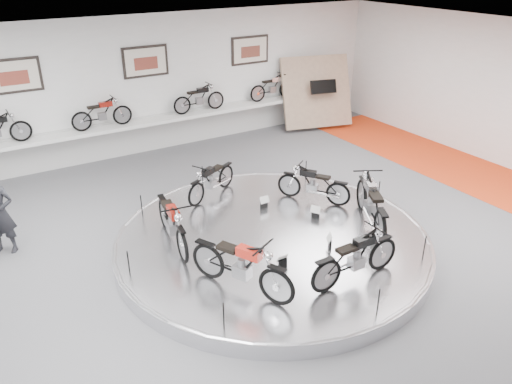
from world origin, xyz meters
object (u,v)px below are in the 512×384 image
display_platform (272,241)px  bike_f (371,203)px  bike_d (241,265)px  bike_e (356,257)px  bike_a (313,184)px  bike_b (211,179)px  bike_c (172,222)px  shelf (154,121)px

display_platform → bike_f: size_ratio=3.46×
bike_f → bike_d: bearing=127.1°
bike_e → bike_f: size_ratio=0.88×
bike_a → bike_b: (-1.88, 1.46, -0.00)m
bike_f → bike_c: bearing=97.2°
bike_c → display_platform: bearing=75.7°
bike_c → bike_d: (0.39, -2.01, 0.01)m
display_platform → bike_c: bike_c is taller
display_platform → bike_e: size_ratio=3.93×
display_platform → bike_b: size_ratio=4.32×
bike_b → bike_f: 3.72m
bike_b → bike_d: bearing=43.9°
bike_f → display_platform: bearing=98.0°
display_platform → bike_d: bike_d is taller
bike_c → bike_d: bearing=18.9°
bike_d → bike_e: (1.84, -0.79, -0.04)m
shelf → bike_b: bearing=-93.0°
shelf → bike_e: size_ratio=6.76×
shelf → bike_c: size_ratio=6.44×
bike_e → shelf: bearing=92.6°
bike_a → bike_b: bearing=17.9°
display_platform → bike_b: 2.35m
bike_b → bike_c: bearing=16.2°
shelf → bike_a: bearing=-73.5°
display_platform → bike_b: bike_b is taller
bike_c → bike_b: bearing=140.8°
shelf → display_platform: bearing=-90.0°
shelf → bike_d: 7.79m
bike_a → bike_d: bike_d is taller
shelf → bike_b: size_ratio=7.43×
shelf → bike_b: (-0.22, -4.13, -0.26)m
bike_c → bike_e: size_ratio=1.05×
bike_a → bike_f: bike_f is taller
shelf → bike_e: bearing=-87.4°
shelf → bike_b: bike_b is taller
bike_b → bike_e: bearing=71.2°
shelf → bike_e: bike_e is taller
bike_b → bike_d: (-1.24, -3.52, 0.08)m
display_platform → bike_c: bearing=157.8°
bike_a → bike_d: size_ratio=0.85×
shelf → bike_a: (1.66, -5.60, -0.26)m
bike_a → bike_c: bearing=56.6°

